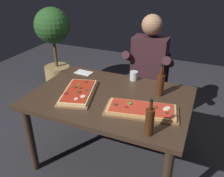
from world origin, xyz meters
TOP-DOWN VIEW (x-y plane):
  - ground_plane at (0.00, 0.00)m, footprint 6.40×6.40m
  - dining_table at (0.00, 0.00)m, footprint 1.40×0.96m
  - pizza_rectangular_front at (0.33, -0.14)m, footprint 0.61×0.36m
  - pizza_rectangular_left at (-0.27, -0.08)m, footprint 0.40×0.56m
  - wine_bottle_dark at (0.40, 0.19)m, footprint 0.07×0.07m
  - oil_bottle_amber at (0.46, -0.39)m, footprint 0.06×0.06m
  - tumbler_near_camera at (0.09, 0.40)m, footprint 0.08×0.08m
  - napkin_cutlery_set at (-0.46, 0.35)m, footprint 0.19×0.12m
  - diner_chair at (0.14, 0.86)m, footprint 0.44×0.44m
  - seated_diner at (0.14, 0.74)m, footprint 0.53×0.41m
  - potted_plant_corner at (-1.39, 1.12)m, footprint 0.51×0.51m

SIDE VIEW (x-z plane):
  - ground_plane at x=0.00m, z-range 0.00..0.00m
  - diner_chair at x=0.14m, z-range 0.05..0.92m
  - dining_table at x=0.00m, z-range 0.27..1.01m
  - seated_diner at x=0.14m, z-range 0.08..1.41m
  - napkin_cutlery_set at x=-0.46m, z-range 0.74..0.75m
  - pizza_rectangular_front at x=0.33m, z-range 0.73..0.78m
  - pizza_rectangular_left at x=-0.27m, z-range 0.73..0.78m
  - potted_plant_corner at x=-1.39m, z-range 0.13..1.40m
  - tumbler_near_camera at x=0.09m, z-range 0.74..0.83m
  - oil_bottle_amber at x=0.46m, z-range 0.71..0.98m
  - wine_bottle_dark at x=0.40m, z-range 0.70..0.99m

